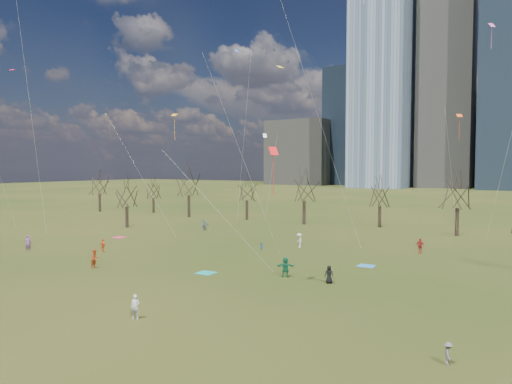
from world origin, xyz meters
The scene contains 19 objects.
ground centered at (0.00, 0.00, 0.00)m, with size 500.00×500.00×0.00m, color black.
downtown_skyline centered at (-2.43, 210.64, 39.01)m, with size 212.50×78.00×118.00m.
bare_tree_row centered at (-0.09, 37.22, 6.12)m, with size 113.04×29.80×9.50m.
blanket_teal centered at (0.09, 2.80, 0.01)m, with size 1.60×1.50×0.03m, color teal.
blanket_navy centered at (11.85, 13.18, 0.01)m, with size 1.60×1.50×0.03m, color #276FBA.
blanket_crimson centered at (-23.02, 13.86, 0.01)m, with size 1.60×1.50×0.03m, color #CE294F.
person_1 centered at (3.80, -9.67, 0.79)m, with size 0.57×0.38×1.57m, color silver.
person_2 centered at (-10.28, -0.97, 0.91)m, with size 0.89×0.69×1.83m, color #C0471B.
person_3 centered at (21.98, -6.85, 0.56)m, with size 0.73×0.42×1.12m, color #5C5B5F.
person_4 centered at (-16.28, 5.20, 0.76)m, with size 0.89×0.37×1.51m, color #F6521B.
person_5 centered at (7.06, 5.10, 0.91)m, with size 1.68×0.54×1.82m, color #176948.
person_6 centered at (11.18, 4.99, 0.75)m, with size 0.73×0.48×1.50m, color black.
person_7 centered at (-24.45, 1.37, 0.91)m, with size 0.66×0.44×1.82m, color #8D4B97.
person_8 centered at (-1.13, 15.08, 0.48)m, with size 0.47×0.37×0.97m, color #285BAF.
person_9 centered at (1.81, 19.18, 0.88)m, with size 1.14×0.65×1.76m, color silver.
person_10 centered at (15.09, 22.78, 0.85)m, with size 1.00×0.42×1.70m, color red.
person_11 centered at (-16.66, 25.03, 0.81)m, with size 1.51×0.48×1.62m, color slate.
person_13 centered at (-17.76, 26.19, 0.75)m, with size 0.54×0.36×1.49m, color #176A5B.
kites_airborne centered at (1.68, 14.24, 13.17)m, with size 74.55×40.58×29.51m.
Camera 1 is at (24.92, -30.41, 9.65)m, focal length 32.00 mm.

